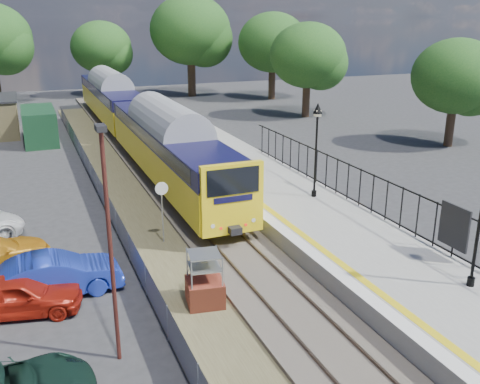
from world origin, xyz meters
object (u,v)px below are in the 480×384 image
brick_plinth (205,280)px  speed_sign (162,202)px  train (133,115)px  carpark_lamp (109,233)px  victorian_lamp_north (317,128)px  car_red (19,295)px  car_blue (55,275)px

brick_plinth → speed_sign: size_ratio=0.70×
train → carpark_lamp: (-5.73, -26.17, 1.54)m
victorian_lamp_north → car_red: victorian_lamp_north is taller
speed_sign → carpark_lamp: 8.45m
train → car_red: bearing=-110.3°
victorian_lamp_north → brick_plinth: 10.65m
victorian_lamp_north → speed_sign: bearing=-174.2°
victorian_lamp_north → speed_sign: size_ratio=1.66×
speed_sign → car_red: bearing=-143.3°
victorian_lamp_north → car_blue: victorian_lamp_north is taller
brick_plinth → speed_sign: bearing=90.0°
speed_sign → car_blue: (-4.62, -2.98, -1.13)m
train → car_blue: 22.81m
train → brick_plinth: (-2.50, -24.25, -1.41)m
carpark_lamp → car_red: carpark_lamp is taller
brick_plinth → car_blue: size_ratio=0.43×
victorian_lamp_north → car_red: bearing=-161.1°
speed_sign → train: bearing=85.3°
victorian_lamp_north → train: victorian_lamp_north is taller
carpark_lamp → car_red: size_ratio=1.70×
train → brick_plinth: size_ratio=21.08×
train → carpark_lamp: 26.83m
train → car_blue: bearing=-108.2°
victorian_lamp_north → speed_sign: victorian_lamp_north is taller
speed_sign → car_blue: speed_sign is taller
car_red → car_blue: bearing=-41.3°
brick_plinth → car_red: size_ratio=0.49×
train → car_blue: size_ratio=9.01×
speed_sign → brick_plinth: bearing=-87.0°
speed_sign → car_red: speed_sign is taller
train → car_blue: (-7.12, -21.61, -1.60)m
victorian_lamp_north → brick_plinth: victorian_lamp_north is taller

